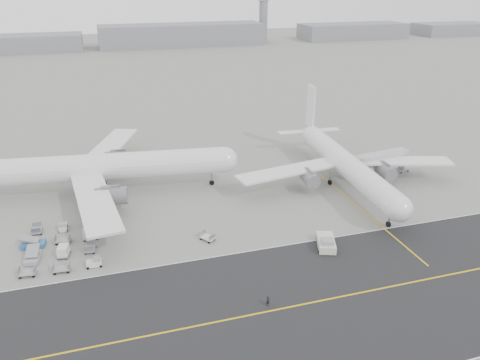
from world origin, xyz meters
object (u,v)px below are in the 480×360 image
object	(u,v)px
pushback_tug	(326,243)
ground_crew_a	(268,301)
control_tower	(263,18)
jet_bridge	(381,159)
airliner_b	(344,163)
airliner_a	(101,167)

from	to	relation	value
pushback_tug	ground_crew_a	distance (m)	19.26
control_tower	jet_bridge	xyz separation A→B (m)	(-56.99, -244.55, -12.10)
airliner_b	ground_crew_a	xyz separation A→B (m)	(-31.04, -35.62, -4.30)
pushback_tug	ground_crew_a	bearing A→B (deg)	-122.03
control_tower	pushback_tug	bearing A→B (deg)	-107.18
control_tower	airliner_a	distance (m)	264.01
airliner_b	jet_bridge	bearing A→B (deg)	12.40
airliner_a	airliner_b	size ratio (longest dim) A/B	1.15
airliner_a	airliner_b	xyz separation A→B (m)	(52.12, -11.01, -0.78)
airliner_a	pushback_tug	world-z (taller)	airliner_a
control_tower	pushback_tug	size ratio (longest dim) A/B	3.98
control_tower	airliner_a	bearing A→B (deg)	-116.97
control_tower	ground_crew_a	size ratio (longest dim) A/B	18.95
airliner_a	ground_crew_a	xyz separation A→B (m)	(21.09, -46.63, -5.08)
airliner_b	ground_crew_a	bearing A→B (deg)	-127.21
airliner_a	pushback_tug	distance (m)	50.39
jet_bridge	pushback_tug	bearing A→B (deg)	-145.09
control_tower	airliner_a	xyz separation A→B (m)	(-119.63, -235.12, -10.35)
airliner_b	jet_bridge	xyz separation A→B (m)	(10.51, 1.58, -0.97)
control_tower	jet_bridge	bearing A→B (deg)	-103.12
jet_bridge	airliner_a	bearing A→B (deg)	162.64
control_tower	airliner_b	distance (m)	255.46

